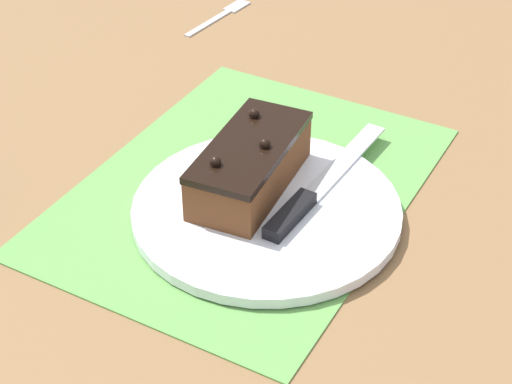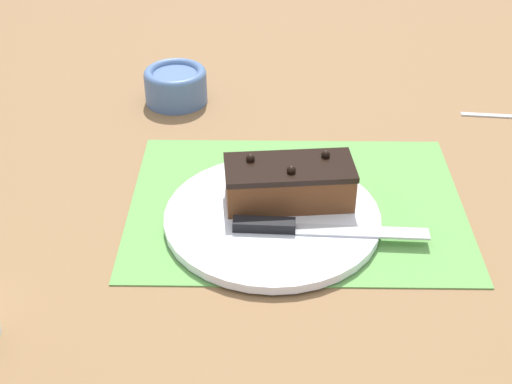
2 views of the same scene
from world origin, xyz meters
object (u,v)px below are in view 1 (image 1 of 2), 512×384
at_px(dessert_fork, 222,14).
at_px(chocolate_cake, 250,165).
at_px(serving_knife, 310,196).
at_px(cake_plate, 267,210).

bearing_deg(dessert_fork, chocolate_cake, -49.89).
bearing_deg(chocolate_cake, serving_knife, -82.37).
distance_m(cake_plate, serving_knife, 0.05).
distance_m(serving_knife, dessert_fork, 0.50).
relative_size(chocolate_cake, serving_knife, 0.71).
distance_m(chocolate_cake, dessert_fork, 0.47).
distance_m(chocolate_cake, serving_knife, 0.07).
bearing_deg(dessert_fork, serving_knife, -42.92).
height_order(cake_plate, dessert_fork, cake_plate).
height_order(chocolate_cake, dessert_fork, chocolate_cake).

